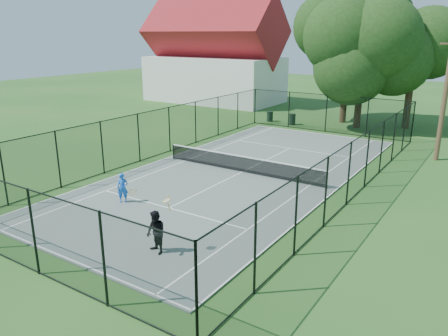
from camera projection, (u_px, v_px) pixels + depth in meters
The scene contains 13 objects.
ground at pixel (242, 173), 24.78m from camera, with size 120.00×120.00×0.00m, color #1F4F1B.
tennis_court at pixel (242, 173), 24.77m from camera, with size 11.00×24.00×0.06m, color slate.
tennis_net at pixel (242, 163), 24.61m from camera, with size 10.08×0.08×0.95m.
fence at pixel (242, 147), 24.34m from camera, with size 13.10×26.10×3.00m.
tree_near_left at pixel (348, 49), 37.15m from camera, with size 7.87×7.87×10.27m.
tree_near_mid at pixel (362, 60), 35.17m from camera, with size 6.92×6.92×9.05m.
tree_near_right at pixel (413, 61), 34.96m from camera, with size 6.25×6.25×8.62m.
building at pixel (214, 58), 49.81m from camera, with size 15.30×8.15×11.87m.
trash_bin_left at pixel (270, 116), 39.21m from camera, with size 0.58×0.58×0.90m.
trash_bin_right at pixel (292, 119), 37.75m from camera, with size 0.58×0.58×0.95m.
utility_pole at pixel (445, 97), 26.22m from camera, with size 1.40×0.30×7.72m.
player_blue at pixel (123, 188), 20.16m from camera, with size 0.89×0.58×1.39m.
player_black at pixel (156, 232), 15.42m from camera, with size 0.92×0.89×2.13m.
Camera 1 is at (12.08, -20.29, 7.59)m, focal length 35.00 mm.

